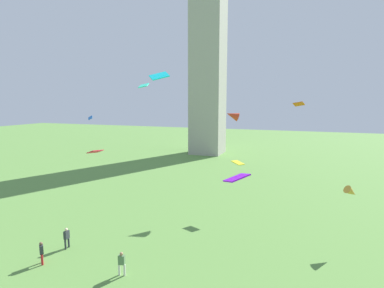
{
  "coord_description": "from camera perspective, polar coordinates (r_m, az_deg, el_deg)",
  "views": [
    {
      "loc": [
        11.76,
        -3.44,
        11.39
      ],
      "look_at": [
        2.85,
        20.72,
        7.73
      ],
      "focal_mm": 28.0,
      "sensor_mm": 36.0,
      "label": 1
    }
  ],
  "objects": [
    {
      "name": "person_0",
      "position": [
        24.78,
        -26.74,
        -17.83
      ],
      "size": [
        0.48,
        0.46,
        1.63
      ],
      "rotation": [
        0.0,
        0.0,
        5.58
      ],
      "color": "red",
      "rests_on": "ground_plane"
    },
    {
      "name": "kite_flying_3",
      "position": [
        39.16,
        -18.79,
        4.76
      ],
      "size": [
        0.89,
        0.81,
        0.58
      ],
      "rotation": [
        0.0,
        0.0,
        2.23
      ],
      "color": "blue"
    },
    {
      "name": "kite_flying_2",
      "position": [
        26.73,
        -6.25,
        12.77
      ],
      "size": [
        1.87,
        1.69,
        0.92
      ],
      "rotation": [
        0.0,
        0.0,
        3.86
      ],
      "color": "#12E4F2"
    },
    {
      "name": "kite_flying_8",
      "position": [
        33.72,
        7.69,
        5.44
      ],
      "size": [
        1.8,
        1.47,
        1.32
      ],
      "rotation": [
        0.0,
        0.0,
        5.11
      ],
      "color": "red"
    },
    {
      "name": "kite_flying_4",
      "position": [
        27.72,
        28.07,
        -8.09
      ],
      "size": [
        1.4,
        1.26,
        1.13
      ],
      "rotation": [
        0.0,
        0.0,
        2.16
      ],
      "color": "gold"
    },
    {
      "name": "kite_flying_7",
      "position": [
        19.2,
        8.54,
        -6.38
      ],
      "size": [
        1.73,
        1.81,
        0.56
      ],
      "rotation": [
        0.0,
        0.0,
        4.0
      ],
      "color": "#8411E3"
    },
    {
      "name": "person_1",
      "position": [
        21.65,
        -13.26,
        -21.07
      ],
      "size": [
        0.49,
        0.33,
        1.62
      ],
      "rotation": [
        0.0,
        0.0,
        3.37
      ],
      "color": "silver",
      "rests_on": "ground_plane"
    },
    {
      "name": "monument_obelisk",
      "position": [
        67.86,
        3.13,
        21.71
      ],
      "size": [
        6.68,
        6.68,
        54.8
      ],
      "color": "#A8A399",
      "rests_on": "ground_plane"
    },
    {
      "name": "kite_flying_1",
      "position": [
        31.31,
        8.72,
        -3.53
      ],
      "size": [
        1.51,
        1.43,
        0.32
      ],
      "rotation": [
        0.0,
        0.0,
        2.51
      ],
      "color": "yellow"
    },
    {
      "name": "kite_flying_9",
      "position": [
        36.71,
        -9.19,
        10.94
      ],
      "size": [
        1.5,
        1.74,
        0.71
      ],
      "rotation": [
        0.0,
        0.0,
        5.02
      ],
      "color": "#2DF1C5"
    },
    {
      "name": "kite_flying_6",
      "position": [
        27.6,
        19.68,
        7.19
      ],
      "size": [
        1.03,
        0.8,
        0.45
      ],
      "rotation": [
        0.0,
        0.0,
        2.78
      ],
      "color": "#DC5C0F"
    },
    {
      "name": "kite_flying_0",
      "position": [
        23.91,
        -17.95,
        -1.37
      ],
      "size": [
        0.89,
        1.16,
        0.37
      ],
      "rotation": [
        0.0,
        0.0,
        1.41
      ],
      "color": "red"
    },
    {
      "name": "person_3",
      "position": [
        26.3,
        -22.76,
        -16.0
      ],
      "size": [
        0.26,
        0.51,
        1.65
      ],
      "rotation": [
        0.0,
        0.0,
        4.75
      ],
      "color": "#2D3338",
      "rests_on": "ground_plane"
    }
  ]
}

